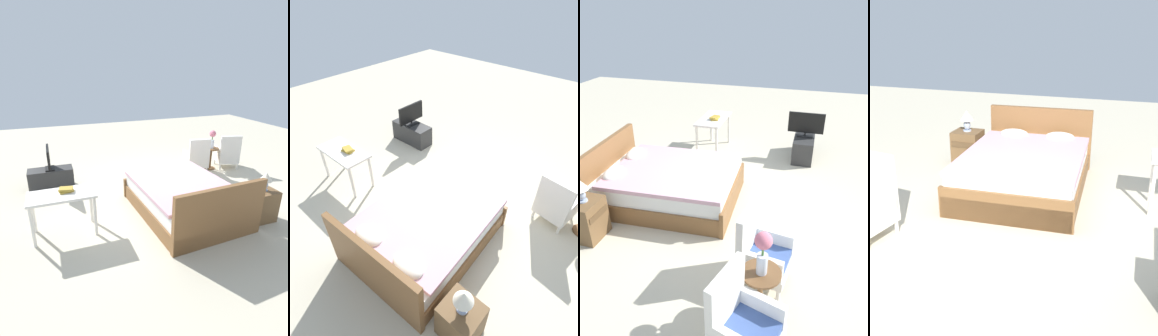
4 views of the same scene
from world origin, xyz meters
The scene contains 9 objects.
ground_plane centered at (0.00, 0.00, 0.00)m, with size 16.00×16.00×0.00m, color beige.
bed centered at (-0.12, 1.06, 0.30)m, with size 1.74×2.23×0.96m.
armchair_by_window_right centered at (-1.41, -0.71, 0.37)m, with size 0.61×0.61×0.92m.
nightstand centered at (-1.29, 1.71, 0.29)m, with size 0.44×0.41×0.57m.
table_lamp centered at (-1.29, 1.71, 0.79)m, with size 0.22×0.22×0.33m.
tv_stand centered at (2.17, -0.96, 0.23)m, with size 0.96×0.40×0.46m.
tv_flatscreen centered at (2.18, -0.96, 0.72)m, with size 0.20×0.71×0.49m.
vanity_desk centered at (2.03, 0.96, 0.62)m, with size 1.04×0.52×0.72m.
book_stack centered at (1.95, 0.90, 0.75)m, with size 0.24×0.19×0.06m.
Camera 2 is at (-1.92, 2.87, 3.44)m, focal length 28.00 mm.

